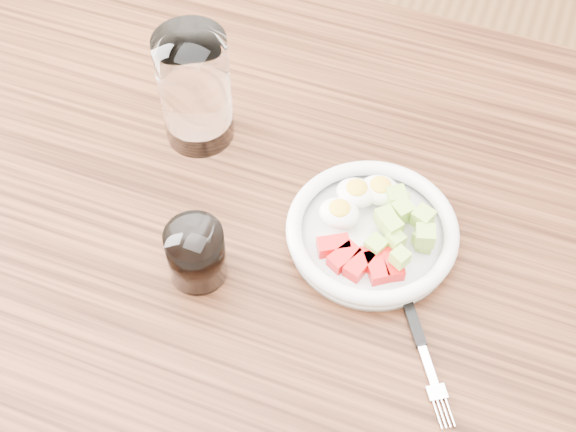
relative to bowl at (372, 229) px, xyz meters
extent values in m
cube|color=brown|center=(-0.74, 0.31, -0.42)|extent=(0.07, 0.07, 0.73)
cube|color=#5B2F19|center=(-0.09, -0.04, -0.04)|extent=(1.50, 0.90, 0.04)
cylinder|color=white|center=(0.00, 0.00, -0.01)|extent=(0.20, 0.20, 0.01)
torus|color=white|center=(0.00, 0.00, 0.00)|extent=(0.20, 0.20, 0.02)
cube|color=red|center=(-0.03, -0.04, 0.00)|extent=(0.04, 0.04, 0.02)
cube|color=red|center=(-0.02, -0.05, 0.00)|extent=(0.04, 0.04, 0.02)
cube|color=red|center=(0.00, -0.05, 0.00)|extent=(0.03, 0.04, 0.02)
cube|color=red|center=(0.02, -0.05, 0.00)|extent=(0.04, 0.04, 0.02)
cube|color=red|center=(0.04, -0.04, 0.00)|extent=(0.04, 0.04, 0.02)
ellipsoid|color=white|center=(-0.03, 0.03, 0.01)|extent=(0.05, 0.04, 0.03)
ellipsoid|color=yellow|center=(-0.03, 0.03, 0.02)|extent=(0.03, 0.03, 0.01)
ellipsoid|color=white|center=(-0.01, 0.05, 0.01)|extent=(0.05, 0.04, 0.03)
ellipsoid|color=yellow|center=(-0.01, 0.05, 0.02)|extent=(0.03, 0.03, 0.01)
ellipsoid|color=white|center=(-0.04, 0.00, 0.01)|extent=(0.05, 0.04, 0.03)
ellipsoid|color=yellow|center=(-0.04, 0.00, 0.02)|extent=(0.03, 0.03, 0.01)
cube|color=#ACD150|center=(0.03, 0.03, 0.00)|extent=(0.03, 0.03, 0.02)
cube|color=#ACD150|center=(0.01, -0.03, 0.01)|extent=(0.03, 0.03, 0.02)
cube|color=#ACD150|center=(0.06, 0.00, 0.01)|extent=(0.03, 0.03, 0.02)
cube|color=#ACD150|center=(0.02, 0.01, 0.01)|extent=(0.02, 0.02, 0.02)
cube|color=#ACD150|center=(0.05, 0.02, 0.02)|extent=(0.03, 0.03, 0.02)
cube|color=#ACD150|center=(0.02, 0.04, 0.01)|extent=(0.02, 0.02, 0.02)
cube|color=#ACD150|center=(0.03, 0.02, 0.02)|extent=(0.03, 0.03, 0.02)
cube|color=#ACD150|center=(0.02, 0.04, 0.01)|extent=(0.02, 0.02, 0.02)
cube|color=#ACD150|center=(0.02, 0.00, 0.02)|extent=(0.03, 0.03, 0.02)
cube|color=#ACD150|center=(0.02, 0.04, 0.02)|extent=(0.03, 0.03, 0.02)
cube|color=#ACD150|center=(0.03, -0.02, 0.02)|extent=(0.02, 0.02, 0.02)
cube|color=#ACD150|center=(0.04, -0.04, 0.02)|extent=(0.02, 0.02, 0.02)
cube|color=#ACD150|center=(0.06, 0.00, 0.02)|extent=(0.03, 0.03, 0.02)
cube|color=#ACD150|center=(0.06, 0.00, 0.00)|extent=(0.02, 0.02, 0.02)
cube|color=#ACD150|center=(0.01, 0.01, 0.02)|extent=(0.03, 0.03, 0.02)
cube|color=black|center=(0.07, -0.08, -0.01)|extent=(0.06, 0.08, 0.01)
cube|color=silver|center=(0.11, -0.14, -0.01)|extent=(0.03, 0.05, 0.00)
cube|color=silver|center=(0.12, -0.17, -0.01)|extent=(0.03, 0.02, 0.00)
cylinder|color=silver|center=(0.13, -0.19, -0.01)|extent=(0.02, 0.03, 0.00)
cylinder|color=silver|center=(0.13, -0.19, -0.01)|extent=(0.02, 0.03, 0.00)
cylinder|color=silver|center=(0.14, -0.18, -0.01)|extent=(0.02, 0.03, 0.00)
cylinder|color=silver|center=(0.14, -0.18, -0.01)|extent=(0.02, 0.03, 0.00)
cylinder|color=white|center=(-0.26, 0.08, 0.06)|extent=(0.09, 0.09, 0.16)
cylinder|color=white|center=(-0.17, -0.12, 0.02)|extent=(0.07, 0.07, 0.08)
cylinder|color=black|center=(-0.17, -0.12, 0.02)|extent=(0.06, 0.06, 0.06)
camera|label=1|loc=(0.10, -0.53, 0.78)|focal=50.00mm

